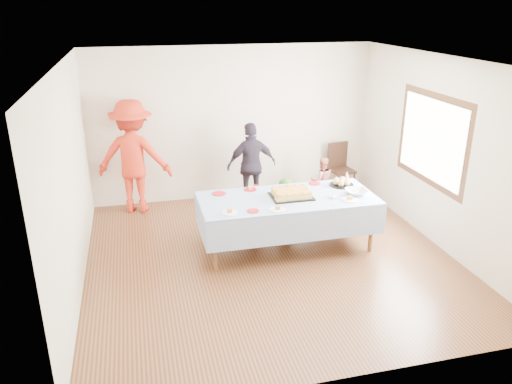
{
  "coord_description": "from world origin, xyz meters",
  "views": [
    {
      "loc": [
        -1.69,
        -6.0,
        3.38
      ],
      "look_at": [
        -0.13,
        0.3,
        0.89
      ],
      "focal_mm": 35.0,
      "sensor_mm": 36.0,
      "label": 1
    }
  ],
  "objects_px": {
    "party_table": "(288,201)",
    "birthday_cake": "(291,194)",
    "dining_chair": "(340,165)",
    "adult_left": "(134,157)"
  },
  "relations": [
    {
      "from": "dining_chair",
      "to": "birthday_cake",
      "type": "bearing_deg",
      "value": -136.74
    },
    {
      "from": "party_table",
      "to": "birthday_cake",
      "type": "xyz_separation_m",
      "value": [
        0.05,
        0.01,
        0.1
      ]
    },
    {
      "from": "party_table",
      "to": "birthday_cake",
      "type": "bearing_deg",
      "value": 9.83
    },
    {
      "from": "party_table",
      "to": "adult_left",
      "type": "xyz_separation_m",
      "value": [
        -2.08,
        1.95,
        0.23
      ]
    },
    {
      "from": "birthday_cake",
      "to": "adult_left",
      "type": "bearing_deg",
      "value": 137.75
    },
    {
      "from": "dining_chair",
      "to": "adult_left",
      "type": "bearing_deg",
      "value": 172.52
    },
    {
      "from": "adult_left",
      "to": "dining_chair",
      "type": "bearing_deg",
      "value": -165.66
    },
    {
      "from": "party_table",
      "to": "dining_chair",
      "type": "height_order",
      "value": "dining_chair"
    },
    {
      "from": "party_table",
      "to": "adult_left",
      "type": "distance_m",
      "value": 2.86
    },
    {
      "from": "party_table",
      "to": "dining_chair",
      "type": "bearing_deg",
      "value": 50.33
    }
  ]
}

